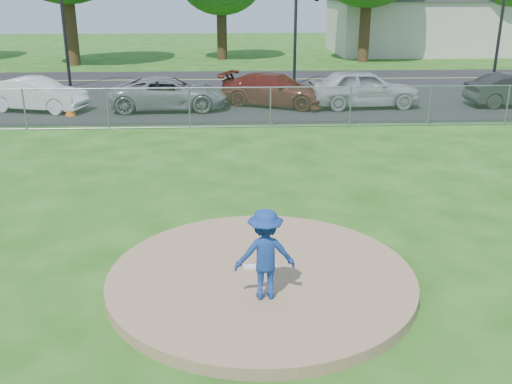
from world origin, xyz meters
TOP-DOWN VIEW (x-y plane):
  - ground at (0.00, 10.00)m, footprint 120.00×120.00m
  - pitchers_mound at (0.00, 0.00)m, footprint 5.40×5.40m
  - pitching_rubber at (0.00, 0.20)m, footprint 0.60×0.15m
  - chain_link_fence at (0.00, 12.00)m, footprint 40.00×0.06m
  - parking_lot at (0.00, 16.50)m, footprint 50.00×8.00m
  - street at (0.00, 24.00)m, footprint 60.00×7.00m
  - commercial_building at (16.00, 38.00)m, footprint 16.40×9.40m
  - traffic_signal_left at (-8.76, 22.00)m, footprint 1.28×0.20m
  - traffic_signal_right at (14.24, 22.00)m, footprint 1.28×0.20m
  - pitcher at (0.01, -0.81)m, footprint 1.01×0.63m
  - traffic_cone at (-7.04, 14.44)m, footprint 0.41×0.41m
  - parked_car_white at (-8.65, 15.48)m, footprint 4.46×2.50m
  - parked_car_gray at (-3.11, 15.50)m, footprint 5.06×2.49m
  - parked_car_darkred at (1.50, 16.16)m, footprint 5.24×3.80m
  - parked_car_pearl at (5.30, 15.65)m, footprint 4.96×2.28m

SIDE VIEW (x-z plane):
  - ground at x=0.00m, z-range 0.00..0.00m
  - street at x=0.00m, z-range 0.00..0.01m
  - parking_lot at x=0.00m, z-range 0.00..0.01m
  - pitchers_mound at x=0.00m, z-range 0.00..0.20m
  - pitching_rubber at x=0.00m, z-range 0.20..0.24m
  - traffic_cone at x=-7.04m, z-range 0.01..0.81m
  - parked_car_gray at x=-3.11m, z-range 0.01..1.39m
  - parked_car_white at x=-8.65m, z-range 0.01..1.40m
  - parked_car_darkred at x=1.50m, z-range 0.01..1.42m
  - chain_link_fence at x=0.00m, z-range 0.00..1.50m
  - parked_car_pearl at x=5.30m, z-range 0.01..1.66m
  - pitcher at x=0.01m, z-range 0.20..1.71m
  - commercial_building at x=16.00m, z-range 0.01..4.31m
  - traffic_signal_left at x=-8.76m, z-range 0.56..6.16m
  - traffic_signal_right at x=14.24m, z-range 0.56..6.16m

